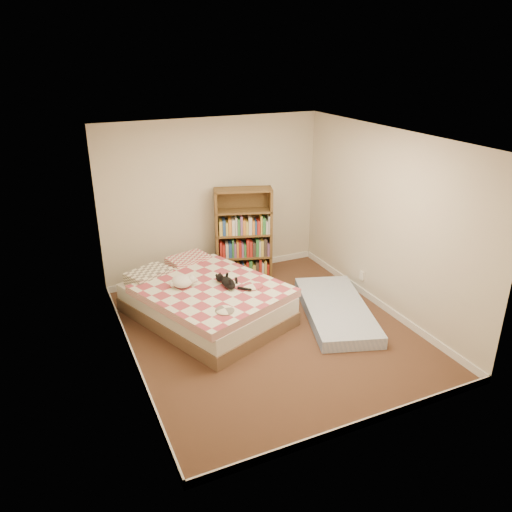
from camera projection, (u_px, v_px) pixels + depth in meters
name	position (u px, v px, depth m)	size (l,w,h in m)	color
room	(270.00, 246.00, 6.06)	(3.51, 4.01, 2.51)	#452C1D
bed	(205.00, 299.00, 6.80)	(2.16, 2.52, 0.57)	brown
bookshelf	(243.00, 245.00, 7.89)	(0.97, 0.55, 1.47)	#50321B
floor_mattress	(336.00, 310.00, 6.88)	(0.82, 1.81, 0.16)	#7791C7
black_cat	(228.00, 282.00, 6.59)	(0.25, 0.58, 0.13)	black
white_dog	(183.00, 281.00, 6.57)	(0.38, 0.40, 0.15)	white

